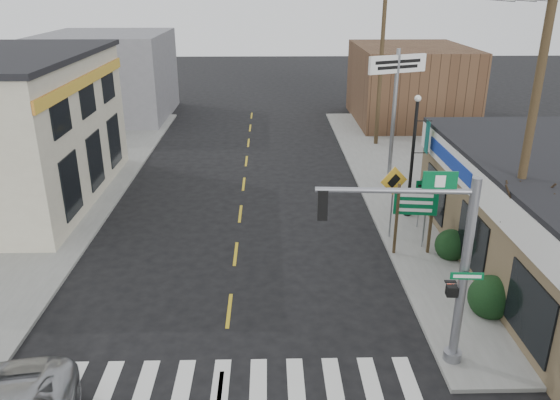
{
  "coord_description": "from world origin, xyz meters",
  "views": [
    {
      "loc": [
        1.32,
        -11.16,
        9.91
      ],
      "look_at": [
        1.71,
        6.65,
        2.8
      ],
      "focal_mm": 35.0,
      "sensor_mm": 36.0,
      "label": 1
    }
  ],
  "objects_px": {
    "lamp_post": "(415,148)",
    "traffic_signal_pole": "(441,254)",
    "guide_sign": "(415,209)",
    "utility_pole_far": "(381,65)",
    "fire_hydrant": "(446,247)",
    "bare_tree": "(529,194)",
    "utility_pole_near": "(528,143)",
    "dance_center_sign": "(396,84)"
  },
  "relations": [
    {
      "from": "utility_pole_near",
      "to": "utility_pole_far",
      "type": "relative_size",
      "value": 1.03
    },
    {
      "from": "lamp_post",
      "to": "utility_pole_near",
      "type": "relative_size",
      "value": 0.53
    },
    {
      "from": "traffic_signal_pole",
      "to": "lamp_post",
      "type": "xyz_separation_m",
      "value": [
        1.9,
        10.17,
        -0.14
      ]
    },
    {
      "from": "fire_hydrant",
      "to": "utility_pole_near",
      "type": "relative_size",
      "value": 0.06
    },
    {
      "from": "fire_hydrant",
      "to": "dance_center_sign",
      "type": "relative_size",
      "value": 0.09
    },
    {
      "from": "fire_hydrant",
      "to": "traffic_signal_pole",
      "type": "bearing_deg",
      "value": -110.89
    },
    {
      "from": "fire_hydrant",
      "to": "dance_center_sign",
      "type": "height_order",
      "value": "dance_center_sign"
    },
    {
      "from": "traffic_signal_pole",
      "to": "dance_center_sign",
      "type": "bearing_deg",
      "value": 85.99
    },
    {
      "from": "traffic_signal_pole",
      "to": "fire_hydrant",
      "type": "xyz_separation_m",
      "value": [
        2.38,
        6.22,
        -2.97
      ]
    },
    {
      "from": "traffic_signal_pole",
      "to": "lamp_post",
      "type": "distance_m",
      "value": 10.35
    },
    {
      "from": "fire_hydrant",
      "to": "utility_pole_near",
      "type": "bearing_deg",
      "value": -66.84
    },
    {
      "from": "traffic_signal_pole",
      "to": "bare_tree",
      "type": "height_order",
      "value": "traffic_signal_pole"
    },
    {
      "from": "dance_center_sign",
      "to": "bare_tree",
      "type": "relative_size",
      "value": 1.37
    },
    {
      "from": "dance_center_sign",
      "to": "traffic_signal_pole",
      "type": "bearing_deg",
      "value": -119.8
    },
    {
      "from": "lamp_post",
      "to": "bare_tree",
      "type": "bearing_deg",
      "value": -90.22
    },
    {
      "from": "traffic_signal_pole",
      "to": "utility_pole_far",
      "type": "bearing_deg",
      "value": 86.69
    },
    {
      "from": "traffic_signal_pole",
      "to": "utility_pole_far",
      "type": "relative_size",
      "value": 0.56
    },
    {
      "from": "bare_tree",
      "to": "utility_pole_far",
      "type": "relative_size",
      "value": 0.51
    },
    {
      "from": "bare_tree",
      "to": "fire_hydrant",
      "type": "bearing_deg",
      "value": 104.54
    },
    {
      "from": "guide_sign",
      "to": "fire_hydrant",
      "type": "distance_m",
      "value": 1.99
    },
    {
      "from": "fire_hydrant",
      "to": "bare_tree",
      "type": "bearing_deg",
      "value": -75.46
    },
    {
      "from": "fire_hydrant",
      "to": "bare_tree",
      "type": "distance_m",
      "value": 5.22
    },
    {
      "from": "dance_center_sign",
      "to": "utility_pole_far",
      "type": "relative_size",
      "value": 0.69
    },
    {
      "from": "fire_hydrant",
      "to": "lamp_post",
      "type": "xyz_separation_m",
      "value": [
        -0.48,
        3.95,
        2.82
      ]
    },
    {
      "from": "dance_center_sign",
      "to": "utility_pole_near",
      "type": "distance_m",
      "value": 11.15
    },
    {
      "from": "fire_hydrant",
      "to": "utility_pole_near",
      "type": "xyz_separation_m",
      "value": [
        1.14,
        -2.67,
        4.88
      ]
    },
    {
      "from": "bare_tree",
      "to": "utility_pole_near",
      "type": "distance_m",
      "value": 1.63
    },
    {
      "from": "fire_hydrant",
      "to": "utility_pole_near",
      "type": "height_order",
      "value": "utility_pole_near"
    },
    {
      "from": "dance_center_sign",
      "to": "bare_tree",
      "type": "bearing_deg",
      "value": -105.64
    },
    {
      "from": "bare_tree",
      "to": "utility_pole_near",
      "type": "height_order",
      "value": "utility_pole_near"
    },
    {
      "from": "fire_hydrant",
      "to": "lamp_post",
      "type": "distance_m",
      "value": 4.88
    },
    {
      "from": "guide_sign",
      "to": "utility_pole_far",
      "type": "distance_m",
      "value": 15.94
    },
    {
      "from": "traffic_signal_pole",
      "to": "guide_sign",
      "type": "bearing_deg",
      "value": 83.87
    },
    {
      "from": "bare_tree",
      "to": "utility_pole_near",
      "type": "bearing_deg",
      "value": 79.16
    },
    {
      "from": "guide_sign",
      "to": "utility_pole_near",
      "type": "bearing_deg",
      "value": -42.97
    },
    {
      "from": "fire_hydrant",
      "to": "bare_tree",
      "type": "height_order",
      "value": "bare_tree"
    },
    {
      "from": "bare_tree",
      "to": "utility_pole_far",
      "type": "height_order",
      "value": "utility_pole_far"
    },
    {
      "from": "traffic_signal_pole",
      "to": "bare_tree",
      "type": "relative_size",
      "value": 1.11
    },
    {
      "from": "lamp_post",
      "to": "utility_pole_far",
      "type": "height_order",
      "value": "utility_pole_far"
    },
    {
      "from": "traffic_signal_pole",
      "to": "lamp_post",
      "type": "bearing_deg",
      "value": 82.89
    },
    {
      "from": "lamp_post",
      "to": "traffic_signal_pole",
      "type": "bearing_deg",
      "value": -111.4
    },
    {
      "from": "fire_hydrant",
      "to": "dance_center_sign",
      "type": "distance_m",
      "value": 9.66
    }
  ]
}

